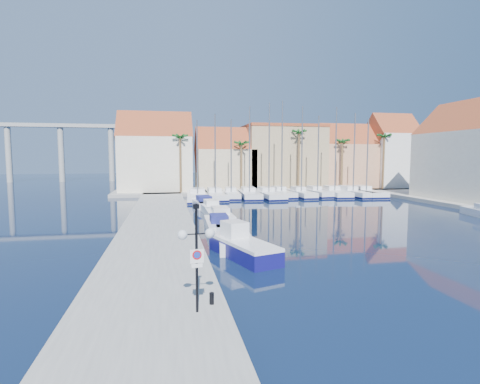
# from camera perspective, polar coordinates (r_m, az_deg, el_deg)

# --- Properties ---
(ground) EXTENTS (260.00, 260.00, 0.00)m
(ground) POSITION_cam_1_polar(r_m,az_deg,el_deg) (21.58, 12.09, -11.53)
(ground) COLOR black
(ground) RESTS_ON ground
(quay_west) EXTENTS (6.00, 77.00, 0.50)m
(quay_west) POSITION_cam_1_polar(r_m,az_deg,el_deg) (33.00, -12.32, -5.19)
(quay_west) COLOR gray
(quay_west) RESTS_ON ground
(shore_north) EXTENTS (54.00, 16.00, 0.50)m
(shore_north) POSITION_cam_1_polar(r_m,az_deg,el_deg) (69.64, 4.08, 0.43)
(shore_north) COLOR gray
(shore_north) RESTS_ON ground
(lamp_post) EXTENTS (1.37, 0.46, 4.05)m
(lamp_post) POSITION_cam_1_polar(r_m,az_deg,el_deg) (13.83, -6.65, -7.50)
(lamp_post) COLOR black
(lamp_post) RESTS_ON quay_west
(bollard) EXTENTS (0.18, 0.18, 0.46)m
(bollard) POSITION_cam_1_polar(r_m,az_deg,el_deg) (15.19, -4.34, -15.86)
(bollard) COLOR black
(bollard) RESTS_ON quay_west
(fishing_boat) EXTENTS (3.70, 6.30, 2.09)m
(fishing_boat) POSITION_cam_1_polar(r_m,az_deg,el_deg) (23.54, 0.34, -8.22)
(fishing_boat) COLOR #12105E
(fishing_boat) RESTS_ON ground
(motorboat_west_0) EXTENTS (2.99, 7.39, 1.40)m
(motorboat_west_0) POSITION_cam_1_polar(r_m,az_deg,el_deg) (26.89, -0.95, -6.91)
(motorboat_west_0) COLOR white
(motorboat_west_0) RESTS_ON ground
(motorboat_west_1) EXTENTS (2.31, 6.47, 1.40)m
(motorboat_west_1) POSITION_cam_1_polar(r_m,az_deg,el_deg) (32.14, -3.33, -4.89)
(motorboat_west_1) COLOR white
(motorboat_west_1) RESTS_ON ground
(motorboat_west_2) EXTENTS (2.22, 6.89, 1.40)m
(motorboat_west_2) POSITION_cam_1_polar(r_m,az_deg,el_deg) (36.96, -3.16, -3.54)
(motorboat_west_2) COLOR white
(motorboat_west_2) RESTS_ON ground
(motorboat_west_3) EXTENTS (2.38, 6.32, 1.40)m
(motorboat_west_3) POSITION_cam_1_polar(r_m,az_deg,el_deg) (43.02, -4.55, -2.29)
(motorboat_west_3) COLOR white
(motorboat_west_3) RESTS_ON ground
(motorboat_west_4) EXTENTS (2.93, 7.35, 1.40)m
(motorboat_west_4) POSITION_cam_1_polar(r_m,az_deg,el_deg) (47.57, -5.66, -1.56)
(motorboat_west_4) COLOR white
(motorboat_west_4) RESTS_ON ground
(sailboat_0) EXTENTS (3.68, 11.77, 11.43)m
(sailboat_0) POSITION_cam_1_polar(r_m,az_deg,el_deg) (54.74, -6.49, -0.61)
(sailboat_0) COLOR white
(sailboat_0) RESTS_ON ground
(sailboat_1) EXTENTS (2.86, 10.42, 12.48)m
(sailboat_1) POSITION_cam_1_polar(r_m,az_deg,el_deg) (56.01, -3.83, -0.43)
(sailboat_1) COLOR white
(sailboat_1) RESTS_ON ground
(sailboat_2) EXTENTS (2.98, 8.70, 11.79)m
(sailboat_2) POSITION_cam_1_polar(r_m,az_deg,el_deg) (56.72, -1.39, -0.32)
(sailboat_2) COLOR white
(sailboat_2) RESTS_ON ground
(sailboat_3) EXTENTS (3.48, 10.37, 13.67)m
(sailboat_3) POSITION_cam_1_polar(r_m,az_deg,el_deg) (57.02, 1.37, -0.30)
(sailboat_3) COLOR white
(sailboat_3) RESTS_ON ground
(sailboat_4) EXTENTS (3.06, 10.73, 14.18)m
(sailboat_4) POSITION_cam_1_polar(r_m,az_deg,el_deg) (57.19, 4.24, -0.30)
(sailboat_4) COLOR white
(sailboat_4) RESTS_ON ground
(sailboat_5) EXTENTS (2.78, 8.89, 14.73)m
(sailboat_5) POSITION_cam_1_polar(r_m,az_deg,el_deg) (58.78, 6.18, -0.11)
(sailboat_5) COLOR white
(sailboat_5) RESTS_ON ground
(sailboat_6) EXTENTS (2.58, 8.84, 13.87)m
(sailboat_6) POSITION_cam_1_polar(r_m,az_deg,el_deg) (58.84, 9.13, -0.15)
(sailboat_6) COLOR white
(sailboat_6) RESTS_ON ground
(sailboat_7) EXTENTS (2.64, 8.45, 12.60)m
(sailboat_7) POSITION_cam_1_polar(r_m,az_deg,el_deg) (60.62, 11.52, -0.05)
(sailboat_7) COLOR white
(sailboat_7) RESTS_ON ground
(sailboat_8) EXTENTS (3.44, 10.28, 13.92)m
(sailboat_8) POSITION_cam_1_polar(r_m,az_deg,el_deg) (61.41, 14.04, -0.05)
(sailboat_8) COLOR white
(sailboat_8) RESTS_ON ground
(sailboat_9) EXTENTS (3.53, 10.59, 12.97)m
(sailboat_9) POSITION_cam_1_polar(r_m,az_deg,el_deg) (62.09, 16.55, -0.07)
(sailboat_9) COLOR white
(sailboat_9) RESTS_ON ground
(sailboat_10) EXTENTS (3.37, 10.71, 12.09)m
(sailboat_10) POSITION_cam_1_polar(r_m,az_deg,el_deg) (63.12, 18.43, -0.05)
(sailboat_10) COLOR white
(sailboat_10) RESTS_ON ground
(building_0) EXTENTS (12.30, 9.00, 13.50)m
(building_0) POSITION_cam_1_polar(r_m,az_deg,el_deg) (65.96, -12.73, 5.50)
(building_0) COLOR beige
(building_0) RESTS_ON shore_north
(building_1) EXTENTS (10.30, 8.00, 11.00)m
(building_1) POSITION_cam_1_polar(r_m,az_deg,el_deg) (66.74, -2.33, 4.57)
(building_1) COLOR tan
(building_1) RESTS_ON shore_north
(building_2) EXTENTS (14.20, 10.20, 11.50)m
(building_2) POSITION_cam_1_polar(r_m,az_deg,el_deg) (70.23, 6.49, 5.36)
(building_2) COLOR tan
(building_2) RESTS_ON shore_north
(building_3) EXTENTS (10.30, 8.00, 12.00)m
(building_3) POSITION_cam_1_polar(r_m,az_deg,el_deg) (73.85, 15.66, 4.89)
(building_3) COLOR tan
(building_3) RESTS_ON shore_north
(building_4) EXTENTS (8.30, 8.00, 14.00)m
(building_4) POSITION_cam_1_polar(r_m,az_deg,el_deg) (77.48, 22.00, 5.53)
(building_4) COLOR white
(building_4) RESTS_ON shore_north
(building_6) EXTENTS (9.00, 14.30, 13.50)m
(building_6) POSITION_cam_1_polar(r_m,az_deg,el_deg) (58.85, 32.12, 4.84)
(building_6) COLOR beige
(building_6) RESTS_ON shore_east
(palm_0) EXTENTS (2.60, 2.60, 10.15)m
(palm_0) POSITION_cam_1_polar(r_m,az_deg,el_deg) (61.05, -9.12, 7.98)
(palm_0) COLOR brown
(palm_0) RESTS_ON shore_north
(palm_1) EXTENTS (2.60, 2.60, 9.15)m
(palm_1) POSITION_cam_1_polar(r_m,az_deg,el_deg) (62.19, 0.21, 7.13)
(palm_1) COLOR brown
(palm_1) RESTS_ON shore_north
(palm_2) EXTENTS (2.60, 2.60, 11.15)m
(palm_2) POSITION_cam_1_polar(r_m,az_deg,el_deg) (64.98, 8.99, 8.65)
(palm_2) COLOR brown
(palm_2) RESTS_ON shore_north
(palm_3) EXTENTS (2.60, 2.60, 9.65)m
(palm_3) POSITION_cam_1_polar(r_m,az_deg,el_deg) (68.08, 15.36, 7.19)
(palm_3) COLOR brown
(palm_3) RESTS_ON shore_north
(palm_4) EXTENTS (2.60, 2.60, 10.65)m
(palm_4) POSITION_cam_1_polar(r_m,az_deg,el_deg) (72.02, 21.13, 7.66)
(palm_4) COLOR brown
(palm_4) RESTS_ON shore_north
(viaduct) EXTENTS (48.00, 2.20, 14.45)m
(viaduct) POSITION_cam_1_polar(r_m,az_deg,el_deg) (105.62, -28.34, 6.91)
(viaduct) COLOR #9E9E99
(viaduct) RESTS_ON ground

